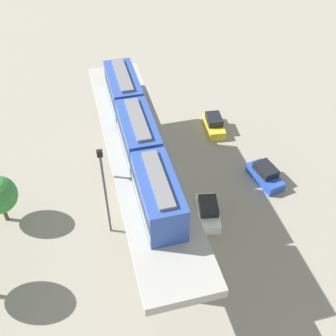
{
  "coord_description": "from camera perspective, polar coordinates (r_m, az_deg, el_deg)",
  "views": [
    {
      "loc": [
        -4.31,
        -26.47,
        29.36
      ],
      "look_at": [
        2.5,
        -0.09,
        4.09
      ],
      "focal_mm": 44.41,
      "sensor_mm": 36.0,
      "label": 1
    }
  ],
  "objects": [
    {
      "name": "signal_post",
      "position": [
        34.02,
        -8.65,
        -2.98
      ],
      "size": [
        0.44,
        0.28,
        9.42
      ],
      "color": "#4C4C51",
      "rests_on": "ground"
    },
    {
      "name": "parked_car_white",
      "position": [
        38.2,
        5.55,
        -5.96
      ],
      "size": [
        2.56,
        4.46,
        1.76
      ],
      "rotation": [
        0.0,
        0.0,
        -0.19
      ],
      "color": "white",
      "rests_on": "ground"
    },
    {
      "name": "parked_car_yellow",
      "position": [
        48.03,
        6.31,
        5.98
      ],
      "size": [
        2.22,
        4.36,
        1.76
      ],
      "rotation": [
        0.0,
        0.0,
        -0.1
      ],
      "color": "yellow",
      "rests_on": "ground"
    },
    {
      "name": "parked_car_blue",
      "position": [
        42.47,
        13.2,
        -0.94
      ],
      "size": [
        2.57,
        4.47,
        1.76
      ],
      "rotation": [
        0.0,
        0.0,
        0.19
      ],
      "color": "#284CB7",
      "rests_on": "ground"
    },
    {
      "name": "train",
      "position": [
        33.99,
        -4.1,
        4.55
      ],
      "size": [
        2.64,
        20.5,
        3.24
      ],
      "color": "#2D4CA5",
      "rests_on": "viaduct"
    },
    {
      "name": "ground_plane",
      "position": [
        39.77,
        -3.54,
        -4.86
      ],
      "size": [
        120.0,
        120.0,
        0.0
      ],
      "primitive_type": "plane",
      "color": "gray"
    },
    {
      "name": "viaduct",
      "position": [
        36.08,
        -3.88,
        0.73
      ],
      "size": [
        5.2,
        28.85,
        6.82
      ],
      "color": "#A8A59E",
      "rests_on": "ground"
    }
  ]
}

